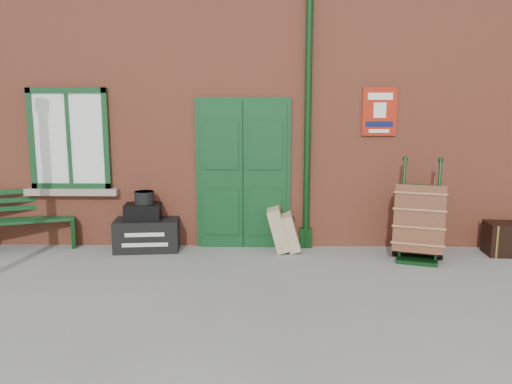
{
  "coord_description": "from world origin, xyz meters",
  "views": [
    {
      "loc": [
        0.04,
        -5.95,
        2.13
      ],
      "look_at": [
        -0.09,
        0.6,
        1.0
      ],
      "focal_mm": 35.0,
      "sensor_mm": 36.0,
      "label": 1
    }
  ],
  "objects_px": {
    "houdini_trunk": "(147,235)",
    "porter_trolley": "(419,221)",
    "dark_trunk": "(509,239)",
    "bench": "(23,218)"
  },
  "relations": [
    {
      "from": "houdini_trunk",
      "to": "porter_trolley",
      "type": "distance_m",
      "value": 3.95
    },
    {
      "from": "porter_trolley",
      "to": "dark_trunk",
      "type": "bearing_deg",
      "value": 26.28
    },
    {
      "from": "porter_trolley",
      "to": "dark_trunk",
      "type": "relative_size",
      "value": 2.13
    },
    {
      "from": "bench",
      "to": "dark_trunk",
      "type": "bearing_deg",
      "value": -20.8
    },
    {
      "from": "dark_trunk",
      "to": "bench",
      "type": "bearing_deg",
      "value": -178.16
    },
    {
      "from": "bench",
      "to": "houdini_trunk",
      "type": "distance_m",
      "value": 1.91
    },
    {
      "from": "houdini_trunk",
      "to": "dark_trunk",
      "type": "distance_m",
      "value": 5.3
    },
    {
      "from": "houdini_trunk",
      "to": "dark_trunk",
      "type": "bearing_deg",
      "value": -7.34
    },
    {
      "from": "bench",
      "to": "porter_trolley",
      "type": "height_order",
      "value": "porter_trolley"
    },
    {
      "from": "bench",
      "to": "houdini_trunk",
      "type": "bearing_deg",
      "value": -21.23
    }
  ]
}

